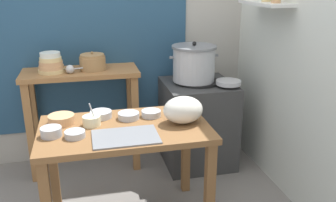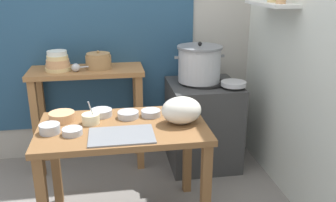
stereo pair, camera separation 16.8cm
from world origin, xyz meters
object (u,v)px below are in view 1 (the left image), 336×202
Objects in this scene: plastic_bag at (183,110)px; prep_bowl_1 at (75,134)px; steamer_pot at (194,63)px; wide_pan at (228,82)px; prep_bowl_6 at (92,120)px; prep_bowl_4 at (61,119)px; prep_bowl_0 at (51,132)px; clay_pot at (93,62)px; prep_table at (125,142)px; stove_block at (197,123)px; bowl_stack_enamel at (51,64)px; prep_bowl_2 at (101,114)px; ladle at (71,69)px; serving_tray at (126,137)px; prep_bowl_5 at (151,113)px; back_shelf_table at (82,95)px; prep_bowl_3 at (129,115)px.

plastic_bag is 2.12× the size of prep_bowl_1.
steamer_pot is 2.06× the size of wide_pan.
prep_bowl_4 is at bearing 157.34° from prep_bowl_6.
prep_bowl_0 is 0.15m from prep_bowl_1.
prep_bowl_4 is (-0.24, -0.71, -0.21)m from clay_pot.
prep_table is 0.94m from clay_pot.
prep_bowl_1 is at bearing -141.86° from stove_block.
steamer_pot is 1.14m from prep_bowl_6.
prep_table is 2.53× the size of steamer_pot.
stove_block is 1.36m from bowl_stack_enamel.
prep_bowl_0 and prep_bowl_4 have the same top height.
stove_block is 5.22× the size of prep_bowl_2.
prep_bowl_4 is at bearing -153.04° from stove_block.
ladle is at bearing 170.54° from wide_pan.
serving_tray is 2.32× the size of prep_bowl_4.
prep_bowl_4 is at bearing -109.06° from clay_pot.
ladle is at bearing 99.90° from prep_bowl_6.
stove_block is 0.93m from plastic_bag.
clay_pot reaches higher than prep_bowl_6.
prep_bowl_1 is at bearing -18.63° from prep_bowl_0.
bowl_stack_enamel is 1.01× the size of wide_pan.
bowl_stack_enamel is 1.70× the size of prep_bowl_1.
wide_pan reaches higher than prep_bowl_5.
plastic_bag is (0.88, -0.87, -0.16)m from bowl_stack_enamel.
prep_bowl_0 is at bearing -101.90° from back_shelf_table.
clay_pot is 0.33m from bowl_stack_enamel.
prep_bowl_6 is (-0.90, -0.68, -0.18)m from steamer_pot.
stove_block is 6.10× the size of prep_bowl_0.
wide_pan reaches higher than prep_bowl_2.
prep_bowl_3 is 1.08× the size of prep_bowl_5.
steamer_pot is at bearing -6.54° from back_shelf_table.
bowl_stack_enamel is 0.73m from prep_bowl_4.
plastic_bag is (0.65, -0.88, 0.13)m from back_shelf_table.
stove_block is 1.38m from prep_bowl_1.
prep_bowl_2 reaches higher than prep_bowl_3.
bowl_stack_enamel is (-1.22, 0.11, 0.59)m from stove_block.
stove_block is at bearing 40.71° from prep_bowl_3.
prep_bowl_4 is (-0.44, 0.02, 0.01)m from prep_bowl_3.
back_shelf_table is 0.30m from clay_pot.
clay_pot reaches higher than stove_block.
clay_pot is at bearing 105.42° from prep_bowl_3.
back_shelf_table reaches higher than prep_bowl_2.
clay_pot is 0.83m from prep_bowl_5.
back_shelf_table is 4.52× the size of bowl_stack_enamel.
back_shelf_table is 2.21× the size of steamer_pot.
ladle reaches higher than plastic_bag.
wide_pan is (0.96, 0.73, 0.07)m from serving_tray.
clay_pot is 1.69× the size of prep_bowl_0.
prep_bowl_5 is (0.36, -0.72, -0.22)m from clay_pot.
prep_bowl_6 is at bearing -85.96° from back_shelf_table.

